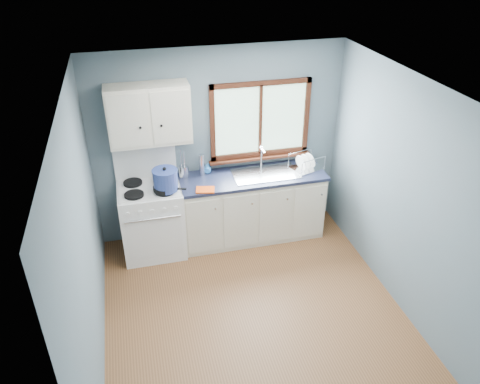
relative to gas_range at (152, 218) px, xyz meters
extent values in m
cube|color=brown|center=(0.95, -1.47, -0.50)|extent=(3.20, 3.60, 0.02)
cube|color=white|center=(0.95, -1.47, 2.02)|extent=(3.20, 3.60, 0.02)
cube|color=slate|center=(0.95, 0.34, 0.76)|extent=(3.20, 0.02, 2.50)
cube|color=slate|center=(0.95, -3.28, 0.76)|extent=(3.20, 0.02, 2.50)
cube|color=slate|center=(-0.66, -1.47, 0.76)|extent=(0.02, 3.60, 2.50)
cube|color=slate|center=(2.56, -1.47, 0.76)|extent=(0.02, 3.60, 2.50)
cube|color=white|center=(0.00, -0.01, -0.03)|extent=(0.76, 0.65, 0.92)
cube|color=white|center=(0.00, 0.30, 0.65)|extent=(0.76, 0.05, 0.44)
cube|color=silver|center=(0.00, -0.01, 0.43)|extent=(0.72, 0.59, 0.01)
cylinder|color=black|center=(-0.18, -0.16, 0.45)|extent=(0.23, 0.23, 0.03)
cylinder|color=black|center=(0.18, -0.16, 0.45)|extent=(0.23, 0.23, 0.03)
cylinder|color=black|center=(-0.18, 0.14, 0.45)|extent=(0.23, 0.23, 0.03)
cylinder|color=black|center=(0.18, 0.14, 0.45)|extent=(0.23, 0.23, 0.03)
cylinder|color=silver|center=(0.00, -0.35, 0.21)|extent=(0.66, 0.02, 0.02)
cube|color=silver|center=(0.00, -0.33, -0.09)|extent=(0.66, 0.01, 0.55)
cube|color=beige|center=(1.31, 0.02, -0.05)|extent=(1.85, 0.60, 0.88)
cube|color=black|center=(1.31, 0.04, -0.45)|extent=(1.85, 0.54, 0.08)
cube|color=black|center=(1.31, 0.02, 0.41)|extent=(1.89, 0.64, 0.04)
cube|color=silver|center=(1.49, 0.02, 0.43)|extent=(0.84, 0.46, 0.01)
cube|color=silver|center=(1.29, 0.02, 0.36)|extent=(0.36, 0.40, 0.14)
cube|color=silver|center=(1.69, 0.02, 0.36)|extent=(0.36, 0.40, 0.14)
cylinder|color=silver|center=(1.49, 0.22, 0.57)|extent=(0.02, 0.02, 0.28)
cylinder|color=silver|center=(1.49, 0.15, 0.70)|extent=(0.02, 0.16, 0.02)
sphere|color=silver|center=(1.49, 0.22, 0.71)|extent=(0.04, 0.04, 0.04)
cube|color=#9EC6A8|center=(1.49, 0.32, 1.06)|extent=(1.22, 0.01, 0.92)
cube|color=#411C0F|center=(1.49, 0.30, 1.53)|extent=(1.30, 0.05, 0.06)
cube|color=#411C0F|center=(1.49, 0.30, 0.59)|extent=(1.30, 0.05, 0.06)
cube|color=#411C0F|center=(0.87, 0.30, 1.06)|extent=(0.06, 0.05, 1.00)
cube|color=#411C0F|center=(2.10, 0.30, 1.06)|extent=(0.06, 0.05, 1.00)
cube|color=#411C0F|center=(1.49, 0.30, 1.06)|extent=(0.03, 0.05, 0.92)
cube|color=#411C0F|center=(1.49, 0.27, 0.54)|extent=(1.36, 0.10, 0.03)
cube|color=beige|center=(0.10, 0.16, 1.31)|extent=(0.95, 0.32, 0.70)
cube|color=beige|center=(-0.14, -0.01, 1.31)|extent=(0.44, 0.01, 0.62)
cube|color=beige|center=(0.34, -0.01, 1.31)|extent=(0.44, 0.01, 0.62)
sphere|color=black|center=(-0.02, -0.02, 1.23)|extent=(0.03, 0.03, 0.03)
sphere|color=black|center=(0.22, -0.02, 1.23)|extent=(0.03, 0.03, 0.03)
cylinder|color=black|center=(0.18, -0.16, 0.49)|extent=(0.34, 0.34, 0.05)
cube|color=black|center=(0.36, -0.22, 0.49)|extent=(0.15, 0.08, 0.02)
cylinder|color=navy|center=(0.20, -0.15, 0.59)|extent=(0.38, 0.38, 0.25)
cylinder|color=navy|center=(0.20, -0.15, 0.72)|extent=(0.40, 0.40, 0.02)
sphere|color=black|center=(0.20, -0.15, 0.74)|extent=(0.06, 0.06, 0.04)
cylinder|color=silver|center=(0.46, 0.18, 0.50)|extent=(0.16, 0.16, 0.15)
cylinder|color=silver|center=(0.48, 0.20, 0.66)|extent=(0.01, 0.01, 0.22)
cylinder|color=silver|center=(0.44, 0.19, 0.68)|extent=(0.01, 0.01, 0.26)
cylinder|color=silver|center=(0.47, 0.16, 0.65)|extent=(0.01, 0.01, 0.20)
cylinder|color=silver|center=(0.69, 0.19, 0.57)|extent=(0.09, 0.09, 0.29)
imported|color=#2F77C2|center=(0.76, 0.19, 0.54)|extent=(0.11, 0.11, 0.23)
cube|color=#DE4A10|center=(0.66, -0.22, 0.43)|extent=(0.25, 0.20, 0.02)
cube|color=silver|center=(2.05, 0.03, 0.43)|extent=(0.47, 0.41, 0.01)
cylinder|color=silver|center=(1.91, -0.16, 0.52)|extent=(0.01, 0.01, 0.19)
cylinder|color=silver|center=(2.27, -0.04, 0.52)|extent=(0.01, 0.01, 0.19)
cylinder|color=silver|center=(1.83, 0.11, 0.52)|extent=(0.01, 0.01, 0.19)
cylinder|color=silver|center=(2.18, 0.23, 0.52)|extent=(0.01, 0.01, 0.19)
cylinder|color=silver|center=(2.09, -0.10, 0.61)|extent=(0.36, 0.12, 0.01)
cylinder|color=silver|center=(2.00, 0.17, 0.61)|extent=(0.36, 0.12, 0.01)
cylinder|color=white|center=(1.96, 0.01, 0.53)|extent=(0.11, 0.21, 0.20)
cylinder|color=white|center=(2.03, 0.03, 0.53)|extent=(0.11, 0.21, 0.20)
cylinder|color=white|center=(2.10, 0.05, 0.53)|extent=(0.11, 0.21, 0.20)
camera|label=1|loc=(-0.12, -5.05, 3.24)|focal=35.00mm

